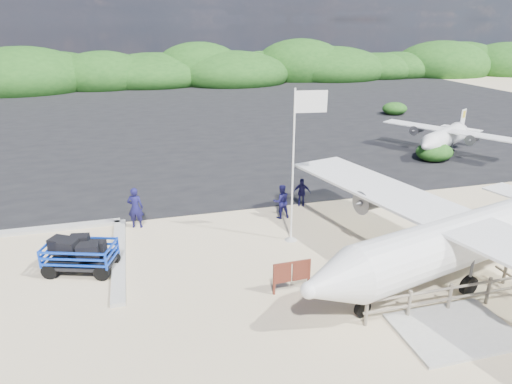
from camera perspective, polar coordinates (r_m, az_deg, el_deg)
ground at (r=18.31m, az=-2.45°, el=-8.63°), size 160.00×160.00×0.00m
asphalt_apron at (r=46.59m, az=-10.77°, el=9.28°), size 90.00×50.00×0.04m
walkway_pad at (r=15.87m, az=23.52°, el=-15.69°), size 3.50×2.50×0.10m
vegetation_band at (r=71.24m, az=-12.57°, el=13.03°), size 124.00×8.00×4.40m
fence at (r=16.77m, az=22.80°, el=-13.46°), size 6.40×2.00×1.10m
baggage_cart at (r=18.81m, az=-20.83°, el=-9.26°), size 3.11×2.37×1.38m
flagpole at (r=20.01m, az=4.36°, el=-5.98°), size 1.36×0.70×6.52m
signboard at (r=16.51m, az=4.44°, el=-12.26°), size 1.47×0.18×1.21m
crew_a at (r=21.45m, az=-14.85°, el=-1.91°), size 0.80×0.62×1.93m
crew_b at (r=21.83m, az=3.17°, el=-1.17°), size 0.82×0.64×1.68m
crew_c at (r=23.31m, az=5.76°, el=-0.05°), size 0.94×0.64×1.48m
aircraft_large at (r=48.51m, az=11.67°, el=9.66°), size 19.99×19.99×4.95m
aircraft_small at (r=54.10m, az=-23.62°, el=9.49°), size 10.25×10.25×2.69m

